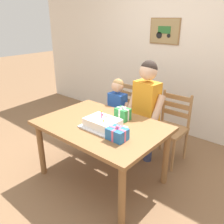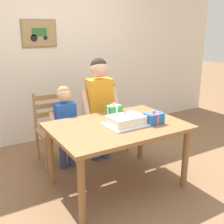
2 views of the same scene
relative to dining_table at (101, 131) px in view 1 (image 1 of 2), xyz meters
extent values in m
plane|color=#846042|center=(0.00, 0.00, -0.63)|extent=(20.00, 20.00, 0.00)
cube|color=silver|center=(0.00, 1.80, 0.67)|extent=(6.40, 0.08, 2.60)
cube|color=olive|center=(-0.24, 1.75, 0.99)|extent=(0.51, 0.02, 0.39)
cube|color=#9E8456|center=(-0.24, 1.74, 0.99)|extent=(0.48, 0.01, 0.36)
cube|color=#28662D|center=(-0.24, 1.73, 1.01)|extent=(0.22, 0.01, 0.11)
cylinder|color=black|center=(-0.33, 1.73, 0.93)|extent=(0.10, 0.01, 0.10)
cylinder|color=black|center=(-0.16, 1.73, 0.93)|extent=(0.06, 0.01, 0.06)
cube|color=olive|center=(0.00, 0.00, 0.07)|extent=(1.40, 0.98, 0.04)
cylinder|color=olive|center=(-0.62, -0.41, -0.29)|extent=(0.07, 0.07, 0.68)
cylinder|color=olive|center=(0.62, -0.41, -0.29)|extent=(0.07, 0.07, 0.68)
cylinder|color=olive|center=(-0.62, 0.41, -0.29)|extent=(0.07, 0.07, 0.68)
cylinder|color=olive|center=(0.62, 0.41, -0.29)|extent=(0.07, 0.07, 0.68)
cube|color=silver|center=(0.07, -0.05, 0.10)|extent=(0.44, 0.34, 0.01)
cube|color=white|center=(0.07, -0.05, 0.15)|extent=(0.36, 0.26, 0.09)
cylinder|color=#E04C9E|center=(0.06, -0.05, 0.23)|extent=(0.01, 0.01, 0.07)
sphere|color=yellow|center=(0.06, -0.05, 0.27)|extent=(0.02, 0.02, 0.02)
sphere|color=purple|center=(-0.02, -0.14, 0.20)|extent=(0.01, 0.01, 0.01)
sphere|color=yellow|center=(0.12, -0.09, 0.20)|extent=(0.02, 0.02, 0.02)
sphere|color=purple|center=(0.12, 0.03, 0.20)|extent=(0.01, 0.01, 0.01)
sphere|color=yellow|center=(0.06, 0.01, 0.20)|extent=(0.02, 0.02, 0.02)
sphere|color=red|center=(0.01, 0.01, 0.20)|extent=(0.02, 0.02, 0.02)
cube|color=#286BB7|center=(0.36, -0.16, 0.15)|extent=(0.19, 0.15, 0.11)
cube|color=#DB668E|center=(0.36, -0.16, 0.15)|extent=(0.20, 0.02, 0.12)
cube|color=#DB668E|center=(0.36, -0.16, 0.15)|extent=(0.02, 0.15, 0.12)
sphere|color=#DB668E|center=(0.36, -0.16, 0.22)|extent=(0.04, 0.04, 0.04)
cube|color=#2D8E42|center=(0.11, 0.25, 0.16)|extent=(0.16, 0.12, 0.14)
cube|color=white|center=(0.11, 0.25, 0.16)|extent=(0.17, 0.02, 0.14)
cube|color=white|center=(0.11, 0.25, 0.16)|extent=(0.02, 0.13, 0.14)
sphere|color=white|center=(0.11, 0.25, 0.24)|extent=(0.04, 0.04, 0.04)
cube|color=#A87A4C|center=(-0.40, 0.86, -0.18)|extent=(0.43, 0.43, 0.04)
cylinder|color=#A87A4C|center=(-0.21, 0.66, -0.42)|extent=(0.04, 0.04, 0.43)
cylinder|color=#A87A4C|center=(-0.59, 0.67, -0.42)|extent=(0.04, 0.04, 0.43)
cylinder|color=#A87A4C|center=(-0.21, 1.04, -0.42)|extent=(0.04, 0.04, 0.43)
cylinder|color=#A87A4C|center=(-0.59, 1.05, -0.42)|extent=(0.04, 0.04, 0.43)
cylinder|color=#A87A4C|center=(-0.21, 1.04, 0.06)|extent=(0.04, 0.04, 0.45)
cylinder|color=#A87A4C|center=(-0.59, 1.05, 0.06)|extent=(0.04, 0.04, 0.45)
cube|color=#A87A4C|center=(-0.40, 1.05, 0.00)|extent=(0.36, 0.03, 0.06)
cube|color=#A87A4C|center=(-0.40, 1.05, 0.11)|extent=(0.36, 0.03, 0.06)
cube|color=#A87A4C|center=(-0.40, 1.05, 0.22)|extent=(0.36, 0.03, 0.06)
cube|color=#A87A4C|center=(0.40, 0.86, -0.18)|extent=(0.42, 0.42, 0.04)
cylinder|color=#A87A4C|center=(0.59, 0.67, -0.42)|extent=(0.04, 0.04, 0.43)
cylinder|color=#A87A4C|center=(0.21, 0.66, -0.42)|extent=(0.04, 0.04, 0.43)
cylinder|color=#A87A4C|center=(0.59, 1.05, -0.42)|extent=(0.04, 0.04, 0.43)
cylinder|color=#A87A4C|center=(0.21, 1.04, -0.42)|extent=(0.04, 0.04, 0.43)
cylinder|color=#A87A4C|center=(0.59, 1.05, 0.06)|extent=(0.04, 0.04, 0.45)
cylinder|color=#A87A4C|center=(0.21, 1.04, 0.06)|extent=(0.04, 0.04, 0.45)
cube|color=#A87A4C|center=(0.40, 1.05, 0.00)|extent=(0.36, 0.03, 0.06)
cube|color=#A87A4C|center=(0.40, 1.05, 0.11)|extent=(0.36, 0.03, 0.06)
cube|color=#A87A4C|center=(0.40, 1.05, 0.22)|extent=(0.36, 0.03, 0.06)
cylinder|color=#38426B|center=(0.22, 0.68, -0.38)|extent=(0.11, 0.11, 0.51)
cylinder|color=#38426B|center=(0.08, 0.69, -0.38)|extent=(0.11, 0.11, 0.51)
cube|color=orange|center=(0.15, 0.69, 0.17)|extent=(0.34, 0.23, 0.58)
cylinder|color=#E0B293|center=(0.35, 0.62, 0.15)|extent=(0.11, 0.25, 0.39)
cylinder|color=#E0B293|center=(-0.05, 0.67, 0.15)|extent=(0.11, 0.25, 0.39)
sphere|color=#E0B293|center=(0.15, 0.69, 0.59)|extent=(0.22, 0.22, 0.22)
sphere|color=#2D231E|center=(0.15, 0.70, 0.62)|extent=(0.21, 0.21, 0.21)
cylinder|color=#38426B|center=(-0.27, 0.68, -0.43)|extent=(0.08, 0.08, 0.40)
cylinder|color=#38426B|center=(-0.38, 0.69, -0.43)|extent=(0.08, 0.08, 0.40)
cube|color=blue|center=(-0.32, 0.69, -0.01)|extent=(0.25, 0.16, 0.45)
cylinder|color=#E0B293|center=(-0.17, 0.65, -0.03)|extent=(0.07, 0.19, 0.30)
cylinder|color=#E0B293|center=(-0.48, 0.66, -0.03)|extent=(0.07, 0.19, 0.30)
sphere|color=#E0B293|center=(-0.32, 0.69, 0.32)|extent=(0.17, 0.17, 0.17)
sphere|color=#A87F4C|center=(-0.32, 0.70, 0.34)|extent=(0.16, 0.16, 0.16)
camera|label=1|loc=(1.62, -1.72, 1.20)|focal=37.50mm
camera|label=2|loc=(-1.50, -2.40, 1.10)|focal=45.44mm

